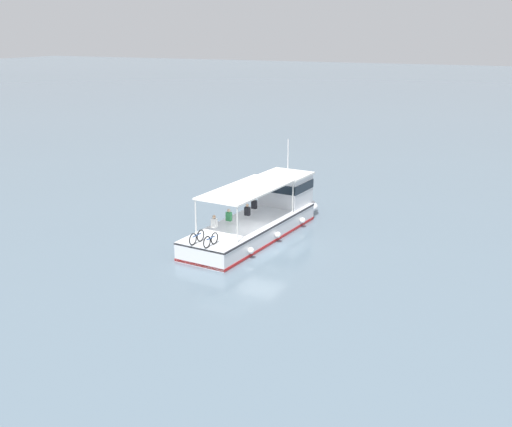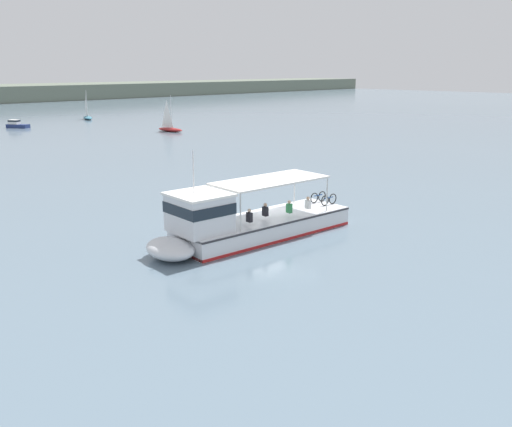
% 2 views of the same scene
% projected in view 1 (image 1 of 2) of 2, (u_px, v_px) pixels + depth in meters
% --- Properties ---
extents(ground_plane, '(400.00, 400.00, 0.00)m').
position_uv_depth(ground_plane, '(260.00, 248.00, 35.29)').
color(ground_plane, slate).
extents(ferry_main, '(13.00, 4.36, 5.32)m').
position_uv_depth(ferry_main, '(264.00, 215.00, 37.99)').
color(ferry_main, silver).
rests_on(ferry_main, ground).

